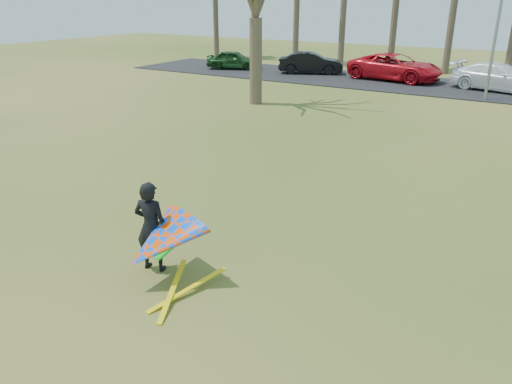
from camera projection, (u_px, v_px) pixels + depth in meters
The scene contains 8 objects.
ground at pixel (204, 274), 10.06m from camera, with size 100.00×100.00×0.00m, color #295212.
parking_strip at pixel (457, 88), 29.85m from camera, with size 46.00×7.00×0.06m, color black.
streetlight at pixel (503, 12), 24.79m from camera, with size 2.28×0.18×8.00m.
car_0 at pixel (234, 60), 37.17m from camera, with size 1.60×3.96×1.35m, color #193E19.
car_1 at pixel (311, 63), 35.04m from camera, with size 1.56×4.46×1.47m, color black.
car_2 at pixel (395, 67), 32.27m from camera, with size 2.77×6.01×1.67m, color red.
car_3 at pixel (499, 77), 28.68m from camera, with size 2.15×5.28×1.53m, color white.
kite_flyer at pixel (159, 239), 9.59m from camera, with size 2.13×2.39×2.05m.
Camera 1 is at (5.47, -6.90, 5.24)m, focal length 35.00 mm.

